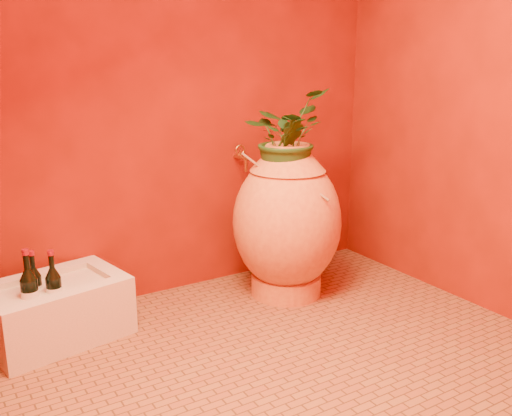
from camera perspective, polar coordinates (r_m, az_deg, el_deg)
floor at (r=2.77m, az=2.60°, el=-14.48°), size 2.50×2.50×0.00m
wall_back at (r=3.28m, az=-7.25°, el=12.99°), size 2.50×0.02×2.50m
wall_right at (r=3.28m, az=21.68°, el=12.07°), size 0.02×2.00×2.50m
amphora at (r=3.26m, az=3.11°, el=-1.33°), size 0.67×0.67×0.89m
stone_basin at (r=3.02m, az=-19.32°, el=-9.69°), size 0.71×0.55×0.30m
wine_bottle_a at (r=2.92m, az=-19.53°, el=-7.73°), size 0.08×0.08×0.31m
wine_bottle_b at (r=3.00m, az=-21.22°, el=-7.43°), size 0.07×0.07×0.29m
wine_bottle_c at (r=2.89m, az=-21.67°, el=-7.95°), size 0.08×0.08×0.34m
wall_tap at (r=3.41m, az=-1.47°, el=5.17°), size 0.07×0.14×0.15m
plant_main at (r=3.17m, az=2.98°, el=7.15°), size 0.61×0.59×0.52m
plant_side at (r=3.11m, az=2.98°, el=5.81°), size 0.24×0.22×0.36m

